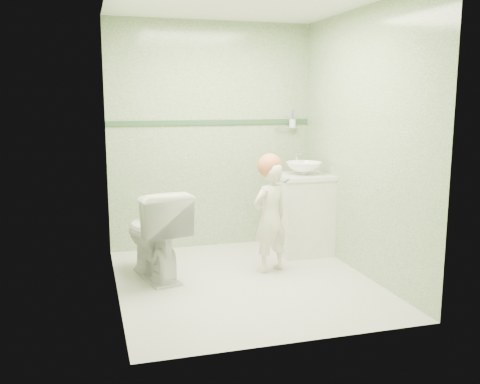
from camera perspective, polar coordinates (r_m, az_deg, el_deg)
name	(u,v)px	position (r m, az deg, el deg)	size (l,w,h in m)	color
ground	(245,281)	(4.80, 0.50, -9.51)	(2.50, 2.50, 0.00)	beige
room_shell	(245,146)	(4.54, 0.53, 4.91)	(2.50, 2.54, 2.40)	gray
trim_stripe	(212,122)	(5.73, -3.05, 7.44)	(2.20, 0.02, 0.05)	#325334
vanity	(303,215)	(5.60, 6.72, -2.48)	(0.52, 0.50, 0.80)	white
counter	(304,176)	(5.53, 6.80, 1.67)	(0.54, 0.52, 0.04)	white
basin	(304,168)	(5.51, 6.82, 2.53)	(0.37, 0.37, 0.13)	white
faucet	(297,159)	(5.67, 6.11, 3.57)	(0.03, 0.13, 0.18)	silver
cup_holder	(292,123)	(5.94, 5.56, 7.31)	(0.26, 0.07, 0.21)	silver
toilet	(155,234)	(4.85, -9.06, -4.41)	(0.46, 0.80, 0.81)	white
toddler	(270,218)	(4.95, 3.25, -2.75)	(0.37, 0.25, 1.03)	silver
hair_cap	(270,166)	(4.89, 3.21, 2.80)	(0.23, 0.23, 0.23)	#C36E43
teal_toothbrush	(286,180)	(4.83, 4.91, 1.25)	(0.10, 0.14, 0.08)	teal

